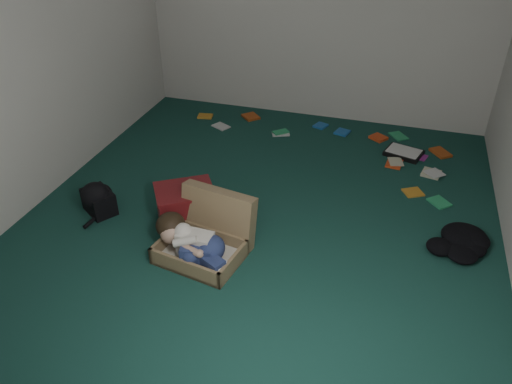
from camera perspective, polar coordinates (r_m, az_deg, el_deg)
The scene contains 11 objects.
floor at distance 4.38m, azimuth 0.57°, elevation -2.82°, with size 4.50×4.50×0.00m, color #153E36.
wall_back at distance 5.88m, azimuth 7.26°, elevation 20.36°, with size 4.50×4.50×0.00m, color silver.
wall_front at distance 1.98m, azimuth -18.15°, elevation -8.65°, with size 4.50×4.50×0.00m, color silver.
wall_left at distance 4.71m, azimuth -24.23°, elevation 14.66°, with size 4.50×4.50×0.00m, color silver.
suitcase at distance 3.95m, azimuth -5.54°, elevation -5.02°, with size 0.73×0.72×0.46m.
person at distance 3.85m, azimuth -7.37°, elevation -5.65°, with size 0.66×0.41×0.29m.
maroon_bin at distance 4.27m, azimuth -8.04°, elevation -1.55°, with size 0.61×0.58×0.33m.
backpack at distance 4.59m, azimuth -17.52°, elevation -0.97°, with size 0.37×0.30×0.22m, color black, non-canonical shape.
clothing_pile at distance 4.31m, azimuth 22.07°, elevation -5.18°, with size 0.43×0.35×0.14m, color black, non-canonical shape.
paper_tray at distance 5.55m, azimuth 16.52°, elevation 4.33°, with size 0.43×0.37×0.05m.
book_scatter at distance 5.60m, azimuth 10.30°, elevation 5.27°, with size 2.96×1.50×0.02m.
Camera 1 is at (0.99, -3.41, 2.56)m, focal length 35.00 mm.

